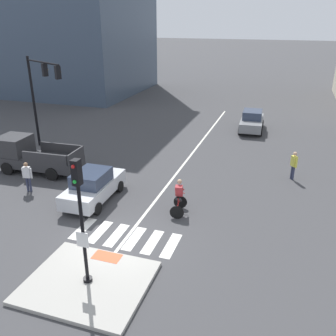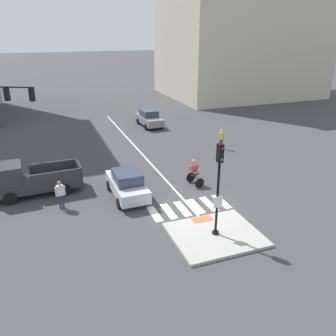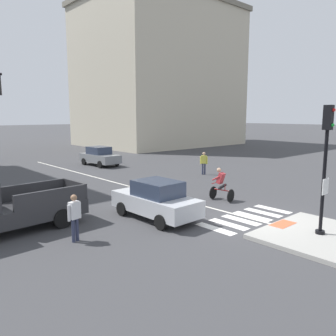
% 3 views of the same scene
% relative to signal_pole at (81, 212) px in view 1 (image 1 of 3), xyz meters
% --- Properties ---
extents(ground_plane, '(300.00, 300.00, 0.00)m').
position_rel_signal_pole_xyz_m(ground_plane, '(0.00, 2.60, -2.88)').
color(ground_plane, '#3D3D3F').
extents(traffic_island, '(4.19, 3.58, 0.15)m').
position_rel_signal_pole_xyz_m(traffic_island, '(0.00, 0.01, -2.81)').
color(traffic_island, '#A3A099').
rests_on(traffic_island, ground).
extents(tactile_pad_front, '(1.10, 0.60, 0.01)m').
position_rel_signal_pole_xyz_m(tactile_pad_front, '(0.00, 1.45, -2.73)').
color(tactile_pad_front, '#DB5B38').
rests_on(tactile_pad_front, traffic_island).
extents(signal_pole, '(0.44, 0.38, 4.53)m').
position_rel_signal_pole_xyz_m(signal_pole, '(0.00, 0.00, 0.00)').
color(signal_pole, black).
rests_on(signal_pole, traffic_island).
extents(crosswalk_stripe_a, '(0.44, 1.80, 0.01)m').
position_rel_signal_pole_xyz_m(crosswalk_stripe_a, '(-2.05, 3.12, -2.88)').
color(crosswalk_stripe_a, silver).
rests_on(crosswalk_stripe_a, ground).
extents(crosswalk_stripe_b, '(0.44, 1.80, 0.01)m').
position_rel_signal_pole_xyz_m(crosswalk_stripe_b, '(-1.23, 3.12, -2.88)').
color(crosswalk_stripe_b, silver).
rests_on(crosswalk_stripe_b, ground).
extents(crosswalk_stripe_c, '(0.44, 1.80, 0.01)m').
position_rel_signal_pole_xyz_m(crosswalk_stripe_c, '(-0.41, 3.12, -2.88)').
color(crosswalk_stripe_c, silver).
rests_on(crosswalk_stripe_c, ground).
extents(crosswalk_stripe_d, '(0.44, 1.80, 0.01)m').
position_rel_signal_pole_xyz_m(crosswalk_stripe_d, '(0.41, 3.12, -2.88)').
color(crosswalk_stripe_d, silver).
rests_on(crosswalk_stripe_d, ground).
extents(crosswalk_stripe_e, '(0.44, 1.80, 0.01)m').
position_rel_signal_pole_xyz_m(crosswalk_stripe_e, '(1.23, 3.12, -2.88)').
color(crosswalk_stripe_e, silver).
rests_on(crosswalk_stripe_e, ground).
extents(crosswalk_stripe_f, '(0.44, 1.80, 0.01)m').
position_rel_signal_pole_xyz_m(crosswalk_stripe_f, '(2.05, 3.12, -2.88)').
color(crosswalk_stripe_f, silver).
rests_on(crosswalk_stripe_f, ground).
extents(lane_centre_line, '(0.14, 28.00, 0.01)m').
position_rel_signal_pole_xyz_m(lane_centre_line, '(0.08, 12.60, -2.88)').
color(lane_centre_line, silver).
rests_on(lane_centre_line, ground).
extents(traffic_light_mast, '(3.73, 2.02, 6.26)m').
position_rel_signal_pole_xyz_m(traffic_light_mast, '(-9.77, 11.54, 1.44)').
color(traffic_light_mast, black).
rests_on(traffic_light_mast, ground).
extents(car_silver_westbound_near, '(1.90, 4.13, 1.64)m').
position_rel_signal_pole_xyz_m(car_silver_westbound_near, '(-2.89, 5.69, -2.07)').
color(car_silver_westbound_near, silver).
rests_on(car_silver_westbound_near, ground).
extents(car_grey_eastbound_distant, '(1.98, 4.17, 1.64)m').
position_rel_signal_pole_xyz_m(car_grey_eastbound_distant, '(3.29, 20.73, -2.07)').
color(car_grey_eastbound_distant, slate).
rests_on(car_grey_eastbound_distant, ground).
extents(pickup_truck_charcoal_cross_left, '(5.19, 2.24, 2.08)m').
position_rel_signal_pole_xyz_m(pickup_truck_charcoal_cross_left, '(-8.31, 7.98, -1.90)').
color(pickup_truck_charcoal_cross_left, '#2D2D30').
rests_on(pickup_truck_charcoal_cross_left, ground).
extents(cyclist, '(0.80, 1.17, 1.68)m').
position_rel_signal_pole_xyz_m(cyclist, '(1.56, 5.83, -2.01)').
color(cyclist, black).
rests_on(cyclist, ground).
extents(pedestrian_at_curb_left, '(0.54, 0.29, 1.67)m').
position_rel_signal_pole_xyz_m(pedestrian_at_curb_left, '(-6.69, 5.50, -1.90)').
color(pedestrian_at_curb_left, '#2D334C').
rests_on(pedestrian_at_curb_left, ground).
extents(pedestrian_waiting_far_side, '(0.38, 0.48, 1.67)m').
position_rel_signal_pole_xyz_m(pedestrian_waiting_far_side, '(6.63, 11.59, -1.90)').
color(pedestrian_waiting_far_side, '#2D334C').
rests_on(pedestrian_waiting_far_side, ground).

